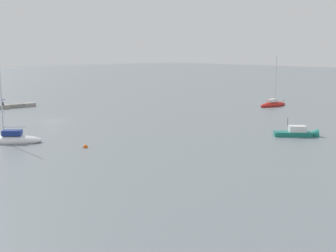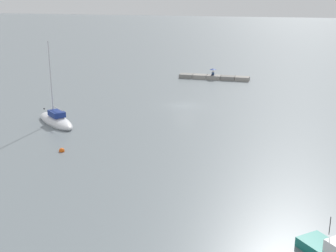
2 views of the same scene
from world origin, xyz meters
TOP-DOWN VIEW (x-y plane):
  - ground_plane at (0.00, 0.00)m, footprint 500.00×500.00m
  - seawall_pier at (0.00, -20.35)m, footprint 12.36×1.93m
  - person_seated_blue_left at (0.20, -20.22)m, footprint 0.48×0.66m
  - umbrella_open_navy at (0.18, -20.27)m, footprint 1.20×1.20m
  - sailboat_white_mid at (12.02, 12.41)m, footprint 7.57×6.53m
  - mooring_buoy_near at (6.52, 20.71)m, footprint 0.53×0.53m

SIDE VIEW (x-z plane):
  - ground_plane at x=0.00m, z-range 0.00..0.00m
  - mooring_buoy_near at x=6.52m, z-range -0.17..0.36m
  - seawall_pier at x=0.00m, z-range 0.00..0.70m
  - sailboat_white_mid at x=12.02m, z-range -4.51..5.27m
  - person_seated_blue_left at x=0.20m, z-range 0.59..1.32m
  - umbrella_open_navy at x=0.18m, z-range 1.17..2.44m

